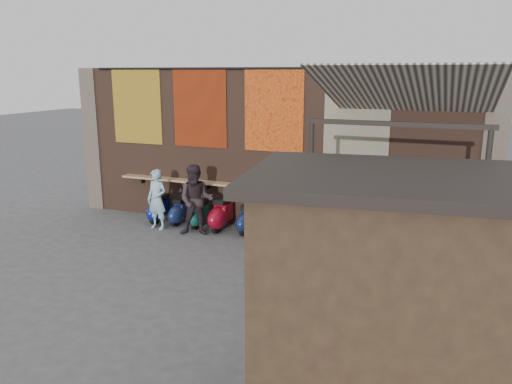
% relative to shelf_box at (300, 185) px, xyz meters
% --- Properties ---
extents(ground, '(70.00, 70.00, 0.00)m').
position_rel_shelf_box_xyz_m(ground, '(-1.04, -2.30, -1.26)').
color(ground, '#474749').
rests_on(ground, ground).
extents(brick_wall, '(10.00, 0.40, 4.00)m').
position_rel_shelf_box_xyz_m(brick_wall, '(-1.04, 0.40, 0.74)').
color(brick_wall, brown).
rests_on(brick_wall, ground).
extents(pier_left, '(0.50, 0.50, 4.00)m').
position_rel_shelf_box_xyz_m(pier_left, '(-6.24, 0.40, 0.74)').
color(pier_left, '#4C4238').
rests_on(pier_left, ground).
extents(pier_right, '(0.50, 0.50, 4.00)m').
position_rel_shelf_box_xyz_m(pier_right, '(4.16, 0.40, 0.74)').
color(pier_right, '#4C4238').
rests_on(pier_right, ground).
extents(eating_counter, '(8.00, 0.32, 0.05)m').
position_rel_shelf_box_xyz_m(eating_counter, '(-1.04, 0.03, -0.16)').
color(eating_counter, '#9E7A51').
rests_on(eating_counter, brick_wall).
extents(shelf_box, '(0.62, 0.29, 0.27)m').
position_rel_shelf_box_xyz_m(shelf_box, '(0.00, 0.00, 0.00)').
color(shelf_box, white).
rests_on(shelf_box, eating_counter).
extents(tapestry_redgold, '(1.50, 0.02, 2.00)m').
position_rel_shelf_box_xyz_m(tapestry_redgold, '(-4.64, 0.18, 1.74)').
color(tapestry_redgold, maroon).
rests_on(tapestry_redgold, brick_wall).
extents(tapestry_sun, '(1.50, 0.02, 2.00)m').
position_rel_shelf_box_xyz_m(tapestry_sun, '(-2.74, 0.18, 1.74)').
color(tapestry_sun, red).
rests_on(tapestry_sun, brick_wall).
extents(tapestry_orange, '(1.50, 0.02, 2.00)m').
position_rel_shelf_box_xyz_m(tapestry_orange, '(-0.74, 0.18, 1.74)').
color(tapestry_orange, '#D95B1B').
rests_on(tapestry_orange, brick_wall).
extents(tapestry_multi, '(1.50, 0.02, 2.00)m').
position_rel_shelf_box_xyz_m(tapestry_multi, '(1.26, 0.18, 1.74)').
color(tapestry_multi, teal).
rests_on(tapestry_multi, brick_wall).
extents(hang_rail, '(9.50, 0.06, 0.06)m').
position_rel_shelf_box_xyz_m(hang_rail, '(-1.04, 0.17, 2.72)').
color(hang_rail, black).
rests_on(hang_rail, brick_wall).
extents(scooter_stool_0, '(0.34, 0.75, 0.72)m').
position_rel_shelf_box_xyz_m(scooter_stool_0, '(-3.76, -0.32, -0.90)').
color(scooter_stool_0, navy).
rests_on(scooter_stool_0, ground).
extents(scooter_stool_1, '(0.32, 0.72, 0.69)m').
position_rel_shelf_box_xyz_m(scooter_stool_1, '(-3.16, -0.28, -0.92)').
color(scooter_stool_1, navy).
rests_on(scooter_stool_1, ground).
extents(scooter_stool_2, '(0.32, 0.72, 0.68)m').
position_rel_shelf_box_xyz_m(scooter_stool_2, '(-2.56, -0.32, -0.92)').
color(scooter_stool_2, '#1A695C').
rests_on(scooter_stool_2, ground).
extents(scooter_stool_3, '(0.39, 0.87, 0.83)m').
position_rel_shelf_box_xyz_m(scooter_stool_3, '(-1.93, -0.34, -0.85)').
color(scooter_stool_3, maroon).
rests_on(scooter_stool_3, ground).
extents(scooter_stool_4, '(0.34, 0.75, 0.71)m').
position_rel_shelf_box_xyz_m(scooter_stool_4, '(-1.24, -0.30, -0.90)').
color(scooter_stool_4, '#14204C').
rests_on(scooter_stool_4, ground).
extents(scooter_stool_5, '(0.38, 0.84, 0.80)m').
position_rel_shelf_box_xyz_m(scooter_stool_5, '(-0.67, -0.31, -0.86)').
color(scooter_stool_5, '#0D431F').
rests_on(scooter_stool_5, ground).
extents(scooter_stool_6, '(0.38, 0.84, 0.80)m').
position_rel_shelf_box_xyz_m(scooter_stool_6, '(-0.06, -0.32, -0.86)').
color(scooter_stool_6, '#115F0D').
rests_on(scooter_stool_6, ground).
extents(scooter_stool_7, '(0.36, 0.79, 0.75)m').
position_rel_shelf_box_xyz_m(scooter_stool_7, '(0.54, -0.31, -0.89)').
color(scooter_stool_7, '#120D91').
rests_on(scooter_stool_7, ground).
extents(scooter_stool_8, '(0.35, 0.78, 0.74)m').
position_rel_shelf_box_xyz_m(scooter_stool_8, '(1.16, -0.31, -0.89)').
color(scooter_stool_8, '#A12215').
rests_on(scooter_stool_8, ground).
extents(scooter_stool_9, '(0.40, 0.88, 0.84)m').
position_rel_shelf_box_xyz_m(scooter_stool_9, '(1.76, -0.33, -0.84)').
color(scooter_stool_9, black).
rests_on(scooter_stool_9, ground).
extents(scooter_stool_10, '(0.40, 0.88, 0.83)m').
position_rel_shelf_box_xyz_m(scooter_stool_10, '(2.41, -0.29, -0.84)').
color(scooter_stool_10, black).
rests_on(scooter_stool_10, ground).
extents(diner_left, '(0.60, 0.44, 1.53)m').
position_rel_shelf_box_xyz_m(diner_left, '(-3.49, -0.84, -0.49)').
color(diner_left, '#91BDD4').
rests_on(diner_left, ground).
extents(diner_right, '(1.01, 0.90, 1.74)m').
position_rel_shelf_box_xyz_m(diner_right, '(-2.33, -0.90, -0.39)').
color(diner_right, '#2D2326').
rests_on(diner_right, ground).
extents(shopper_navy, '(0.98, 0.90, 1.61)m').
position_rel_shelf_box_xyz_m(shopper_navy, '(2.19, -2.04, -0.46)').
color(shopper_navy, '#161D32').
rests_on(shopper_navy, ground).
extents(shopper_grey, '(1.34, 1.19, 1.81)m').
position_rel_shelf_box_xyz_m(shopper_grey, '(3.22, -2.50, -0.36)').
color(shopper_grey, '#4D4D51').
rests_on(shopper_grey, ground).
extents(shopper_tan, '(1.00, 0.91, 1.72)m').
position_rel_shelf_box_xyz_m(shopper_tan, '(1.67, -1.72, -0.40)').
color(shopper_tan, '#825F52').
rests_on(shopper_tan, ground).
extents(market_stall, '(2.77, 2.22, 2.76)m').
position_rel_shelf_box_xyz_m(market_stall, '(2.73, -6.02, 0.12)').
color(market_stall, black).
rests_on(market_stall, ground).
extents(stall_roof, '(3.11, 2.55, 0.12)m').
position_rel_shelf_box_xyz_m(stall_roof, '(2.73, -6.02, 1.56)').
color(stall_roof, black).
rests_on(stall_roof, market_stall).
extents(stall_sign, '(1.20, 0.19, 0.50)m').
position_rel_shelf_box_xyz_m(stall_sign, '(2.60, -5.04, 0.74)').
color(stall_sign, gold).
rests_on(stall_sign, market_stall).
extents(stall_shelf, '(2.11, 0.37, 0.06)m').
position_rel_shelf_box_xyz_m(stall_shelf, '(2.60, -5.04, -0.25)').
color(stall_shelf, '#473321').
rests_on(stall_shelf, market_stall).
extents(awning_canvas, '(3.20, 3.28, 0.97)m').
position_rel_shelf_box_xyz_m(awning_canvas, '(2.46, -1.40, 2.29)').
color(awning_canvas, beige).
rests_on(awning_canvas, brick_wall).
extents(awning_ledger, '(3.30, 0.08, 0.12)m').
position_rel_shelf_box_xyz_m(awning_ledger, '(2.46, 0.19, 2.69)').
color(awning_ledger, '#33261C').
rests_on(awning_ledger, brick_wall).
extents(awning_header, '(3.00, 0.08, 0.08)m').
position_rel_shelf_box_xyz_m(awning_header, '(2.46, -2.90, 1.82)').
color(awning_header, black).
rests_on(awning_header, awning_post_left).
extents(awning_post_left, '(0.09, 0.09, 3.10)m').
position_rel_shelf_box_xyz_m(awning_post_left, '(1.06, -2.90, 0.29)').
color(awning_post_left, black).
rests_on(awning_post_left, ground).
extents(awning_post_right, '(0.09, 0.09, 3.10)m').
position_rel_shelf_box_xyz_m(awning_post_right, '(3.86, -2.90, 0.29)').
color(awning_post_right, black).
rests_on(awning_post_right, ground).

